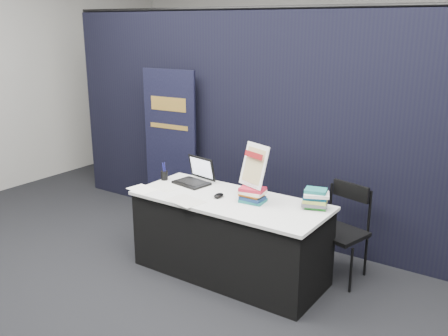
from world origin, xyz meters
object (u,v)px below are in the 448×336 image
(info_sign, at_px, (254,166))
(pullup_banner, at_px, (171,153))
(book_stack_short, at_px, (315,199))
(display_table, at_px, (230,237))
(stacking_chair, at_px, (342,228))
(laptop, at_px, (194,177))
(book_stack_tall, at_px, (252,195))

(info_sign, distance_m, pullup_banner, 1.84)
(book_stack_short, distance_m, pullup_banner, 2.25)
(display_table, xyz_separation_m, stacking_chair, (0.87, 0.55, 0.11))
(laptop, xyz_separation_m, book_stack_short, (1.28, 0.04, 0.02))
(display_table, height_order, book_stack_short, book_stack_short)
(book_stack_tall, distance_m, stacking_chair, 0.90)
(display_table, xyz_separation_m, info_sign, (0.21, 0.07, 0.70))
(book_stack_tall, relative_size, book_stack_short, 0.92)
(display_table, bearing_deg, info_sign, 18.84)
(display_table, height_order, pullup_banner, pullup_banner)
(pullup_banner, distance_m, stacking_chair, 2.34)
(laptop, relative_size, book_stack_short, 1.54)
(info_sign, height_order, stacking_chair, info_sign)
(book_stack_short, height_order, info_sign, info_sign)
(display_table, relative_size, laptop, 4.89)
(book_stack_tall, height_order, pullup_banner, pullup_banner)
(display_table, xyz_separation_m, pullup_banner, (-1.43, 0.86, 0.41))
(stacking_chair, bearing_deg, laptop, -151.08)
(pullup_banner, relative_size, stacking_chair, 2.03)
(book_stack_tall, height_order, book_stack_short, book_stack_short)
(stacking_chair, bearing_deg, book_stack_tall, -127.91)
(book_stack_short, relative_size, stacking_chair, 0.27)
(laptop, xyz_separation_m, pullup_banner, (-0.88, 0.67, -0.03))
(info_sign, bearing_deg, display_table, -142.24)
(laptop, relative_size, info_sign, 0.94)
(book_stack_short, bearing_deg, laptop, -178.37)
(info_sign, xyz_separation_m, pullup_banner, (-1.64, 0.79, -0.29))
(info_sign, relative_size, stacking_chair, 0.45)
(stacking_chair, bearing_deg, book_stack_short, -98.37)
(stacking_chair, bearing_deg, info_sign, -129.62)
(pullup_banner, bearing_deg, info_sign, -30.54)
(book_stack_tall, height_order, info_sign, info_sign)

